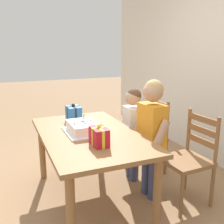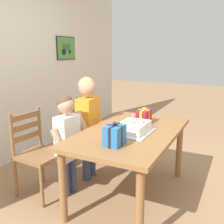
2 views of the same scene
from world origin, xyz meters
The scene contains 9 objects.
ground_plane centered at (0.00, 0.00, 0.00)m, with size 20.00×20.00×0.00m, color #997551.
dining_table centered at (0.00, 0.00, 0.64)m, with size 1.51×0.89×0.73m.
birthday_cake centered at (-0.04, -0.04, 0.78)m, with size 0.44×0.34×0.19m.
gift_box_red_large centered at (0.34, -0.02, 0.81)m, with size 0.21×0.13×0.19m.
gift_box_beside_cake centered at (-0.44, -0.03, 0.82)m, with size 0.20×0.15×0.21m.
chair_left centered at (-0.39, 0.91, 0.47)m, with size 0.45×0.45×0.92m.
chair_right centered at (0.39, 0.91, 0.47)m, with size 0.44×0.44×0.92m.
child_older centered at (0.16, 0.61, 0.75)m, with size 0.46×0.26×1.24m.
child_younger centered at (-0.26, 0.61, 0.66)m, with size 0.41×0.24×1.09m.
Camera 2 is at (-2.36, -0.97, 1.53)m, focal length 41.82 mm.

